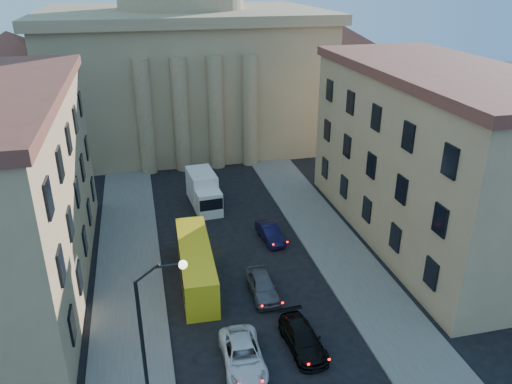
% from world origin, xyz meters
% --- Properties ---
extents(sidewalk_left, '(5.00, 60.00, 0.15)m').
position_xyz_m(sidewalk_left, '(-8.50, 18.00, 0.07)').
color(sidewalk_left, '#5C5A54').
rests_on(sidewalk_left, ground).
extents(sidewalk_right, '(5.00, 60.00, 0.15)m').
position_xyz_m(sidewalk_right, '(8.50, 18.00, 0.07)').
color(sidewalk_right, '#5C5A54').
rests_on(sidewalk_right, ground).
extents(church, '(68.02, 28.76, 36.60)m').
position_xyz_m(church, '(0.00, 55.47, 11.88)').
color(church, '#8E7B57').
rests_on(church, ground).
extents(building_right, '(11.60, 26.60, 14.70)m').
position_xyz_m(building_right, '(17.00, 22.00, 7.42)').
color(building_right, tan).
rests_on(building_right, ground).
extents(street_lamp, '(2.62, 0.44, 8.83)m').
position_xyz_m(street_lamp, '(-6.97, 8.00, 5.29)').
color(street_lamp, black).
rests_on(street_lamp, ground).
extents(car_left_mid, '(2.52, 5.18, 1.42)m').
position_xyz_m(car_left_mid, '(-1.95, 9.82, 0.71)').
color(car_left_mid, silver).
rests_on(car_left_mid, ground).
extents(car_right_mid, '(2.29, 4.95, 1.40)m').
position_xyz_m(car_right_mid, '(1.97, 10.43, 0.70)').
color(car_right_mid, black).
rests_on(car_right_mid, ground).
extents(car_right_far, '(1.85, 4.56, 1.55)m').
position_xyz_m(car_right_far, '(0.91, 16.38, 0.78)').
color(car_right_far, '#515056').
rests_on(car_right_far, ground).
extents(car_right_distant, '(1.85, 4.26, 1.36)m').
position_xyz_m(car_right_distant, '(3.50, 23.99, 0.68)').
color(car_right_distant, black).
rests_on(car_right_distant, ground).
extents(city_bus, '(2.67, 10.18, 2.85)m').
position_xyz_m(city_bus, '(-3.50, 19.32, 1.53)').
color(city_bus, yellow).
rests_on(city_bus, ground).
extents(box_truck, '(2.90, 6.27, 3.34)m').
position_xyz_m(box_truck, '(-1.10, 32.17, 1.58)').
color(box_truck, silver).
rests_on(box_truck, ground).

